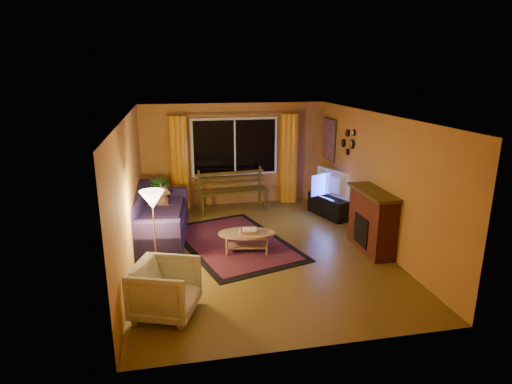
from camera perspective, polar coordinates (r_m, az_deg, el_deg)
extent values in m
cube|color=brown|center=(8.11, 0.42, -7.79)|extent=(4.50, 6.00, 0.02)
cube|color=white|center=(7.46, 0.46, 10.21)|extent=(4.50, 6.00, 0.02)
cube|color=#C47F35|center=(10.58, -2.88, 5.01)|extent=(4.50, 0.02, 2.50)
cube|color=#C47F35|center=(7.58, -16.54, -0.08)|extent=(0.02, 6.00, 2.50)
cube|color=#C47F35|center=(8.43, 15.66, 1.58)|extent=(0.02, 6.00, 2.50)
cube|color=black|center=(10.48, -2.84, 6.02)|extent=(2.00, 0.02, 1.30)
cylinder|color=#BF8C3F|center=(10.33, -2.87, 10.35)|extent=(3.20, 0.03, 0.03)
cylinder|color=orange|center=(10.37, -10.17, 3.83)|extent=(0.36, 0.36, 2.24)
cylinder|color=orange|center=(10.76, 4.38, 4.46)|extent=(0.36, 0.36, 2.24)
cube|color=#3F300C|center=(10.20, -3.17, -1.19)|extent=(1.72, 0.68, 0.50)
imported|color=#235B1E|center=(9.94, -12.80, -0.77)|extent=(0.63, 0.63, 0.92)
cube|color=#24183F|center=(8.66, -12.85, -3.19)|extent=(1.22, 2.43, 0.95)
imported|color=beige|center=(6.09, -11.99, -12.26)|extent=(0.99, 1.02, 0.83)
cylinder|color=#BF8C3F|center=(7.27, -13.39, -5.19)|extent=(0.27, 0.27, 1.38)
cube|color=maroon|center=(8.43, -2.97, -6.72)|extent=(2.61, 3.33, 0.02)
cylinder|color=tan|center=(7.97, -1.23, -6.68)|extent=(1.21, 1.21, 0.38)
cube|color=black|center=(9.99, 9.69, -1.87)|extent=(0.71, 1.20, 0.47)
imported|color=black|center=(9.84, 9.84, 1.12)|extent=(0.53, 1.03, 0.61)
cube|color=maroon|center=(8.20, 15.22, -3.91)|extent=(0.40, 1.20, 1.10)
cube|color=#DB591A|center=(10.53, 9.68, 6.97)|extent=(0.04, 0.76, 0.96)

